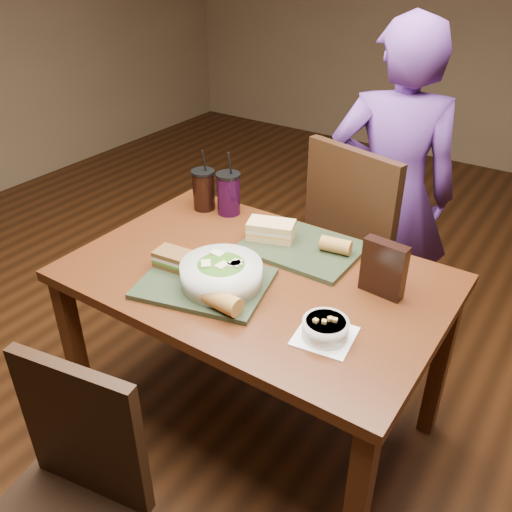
{
  "coord_description": "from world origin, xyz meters",
  "views": [
    {
      "loc": [
        0.89,
        -1.32,
        1.78
      ],
      "look_at": [
        0.0,
        0.0,
        0.82
      ],
      "focal_mm": 38.0,
      "sensor_mm": 36.0,
      "label": 1
    }
  ],
  "objects_px": {
    "diner": "(391,196)",
    "soup_bowl": "(325,328)",
    "chair_near": "(65,496)",
    "cup_berry": "(229,193)",
    "baguette_far": "(336,245)",
    "sandwich_far": "(271,230)",
    "baguette_near": "(222,301)",
    "salad_bowl": "(221,273)",
    "chair_far": "(356,242)",
    "tray_near": "(205,283)",
    "cup_cola": "(204,190)",
    "chip_bag": "(384,269)",
    "sandwich_near": "(173,259)",
    "tray_far": "(302,247)",
    "dining_table": "(256,294)"
  },
  "relations": [
    {
      "from": "tray_near",
      "to": "salad_bowl",
      "type": "height_order",
      "value": "salad_bowl"
    },
    {
      "from": "tray_near",
      "to": "baguette_far",
      "type": "xyz_separation_m",
      "value": [
        0.28,
        0.42,
        0.04
      ]
    },
    {
      "from": "dining_table",
      "to": "chair_near",
      "type": "distance_m",
      "value": 0.87
    },
    {
      "from": "baguette_far",
      "to": "cup_cola",
      "type": "distance_m",
      "value": 0.65
    },
    {
      "from": "sandwich_near",
      "to": "cup_berry",
      "type": "bearing_deg",
      "value": 102.69
    },
    {
      "from": "sandwich_near",
      "to": "sandwich_far",
      "type": "distance_m",
      "value": 0.4
    },
    {
      "from": "chair_far",
      "to": "tray_far",
      "type": "bearing_deg",
      "value": -94.23
    },
    {
      "from": "cup_berry",
      "to": "baguette_near",
      "type": "bearing_deg",
      "value": -55.06
    },
    {
      "from": "chair_far",
      "to": "salad_bowl",
      "type": "height_order",
      "value": "chair_far"
    },
    {
      "from": "cup_berry",
      "to": "sandwich_far",
      "type": "bearing_deg",
      "value": -21.67
    },
    {
      "from": "sandwich_near",
      "to": "baguette_far",
      "type": "xyz_separation_m",
      "value": [
        0.43,
        0.4,
        -0.0
      ]
    },
    {
      "from": "chair_far",
      "to": "sandwich_near",
      "type": "distance_m",
      "value": 0.91
    },
    {
      "from": "salad_bowl",
      "to": "soup_bowl",
      "type": "xyz_separation_m",
      "value": [
        0.4,
        -0.03,
        -0.03
      ]
    },
    {
      "from": "chair_near",
      "to": "soup_bowl",
      "type": "bearing_deg",
      "value": 59.78
    },
    {
      "from": "dining_table",
      "to": "soup_bowl",
      "type": "relative_size",
      "value": 6.91
    },
    {
      "from": "baguette_near",
      "to": "chip_bag",
      "type": "relative_size",
      "value": 0.65
    },
    {
      "from": "chair_near",
      "to": "cup_cola",
      "type": "distance_m",
      "value": 1.29
    },
    {
      "from": "chair_near",
      "to": "diner",
      "type": "bearing_deg",
      "value": 83.55
    },
    {
      "from": "soup_bowl",
      "to": "sandwich_near",
      "type": "distance_m",
      "value": 0.62
    },
    {
      "from": "sandwich_near",
      "to": "baguette_near",
      "type": "relative_size",
      "value": 1.05
    },
    {
      "from": "sandwich_near",
      "to": "baguette_near",
      "type": "height_order",
      "value": "baguette_near"
    },
    {
      "from": "chair_near",
      "to": "sandwich_near",
      "type": "bearing_deg",
      "value": 107.03
    },
    {
      "from": "chair_far",
      "to": "baguette_near",
      "type": "distance_m",
      "value": 0.95
    },
    {
      "from": "cup_cola",
      "to": "cup_berry",
      "type": "distance_m",
      "value": 0.12
    },
    {
      "from": "salad_bowl",
      "to": "soup_bowl",
      "type": "bearing_deg",
      "value": -4.12
    },
    {
      "from": "salad_bowl",
      "to": "cup_berry",
      "type": "distance_m",
      "value": 0.57
    },
    {
      "from": "chair_far",
      "to": "tray_near",
      "type": "distance_m",
      "value": 0.87
    },
    {
      "from": "dining_table",
      "to": "baguette_far",
      "type": "bearing_deg",
      "value": 55.69
    },
    {
      "from": "baguette_far",
      "to": "chair_near",
      "type": "bearing_deg",
      "value": -100.77
    },
    {
      "from": "tray_far",
      "to": "soup_bowl",
      "type": "relative_size",
      "value": 2.23
    },
    {
      "from": "baguette_near",
      "to": "tray_far",
      "type": "bearing_deg",
      "value": 89.35
    },
    {
      "from": "baguette_near",
      "to": "chair_far",
      "type": "bearing_deg",
      "value": 87.64
    },
    {
      "from": "dining_table",
      "to": "tray_far",
      "type": "distance_m",
      "value": 0.26
    },
    {
      "from": "soup_bowl",
      "to": "baguette_near",
      "type": "bearing_deg",
      "value": -165.77
    },
    {
      "from": "chair_far",
      "to": "tray_near",
      "type": "xyz_separation_m",
      "value": [
        -0.18,
        -0.84,
        0.18
      ]
    },
    {
      "from": "chair_far",
      "to": "diner",
      "type": "height_order",
      "value": "diner"
    },
    {
      "from": "diner",
      "to": "soup_bowl",
      "type": "xyz_separation_m",
      "value": [
        0.21,
        -1.01,
        0.01
      ]
    },
    {
      "from": "soup_bowl",
      "to": "cup_cola",
      "type": "bearing_deg",
      "value": 150.36
    },
    {
      "from": "salad_bowl",
      "to": "cup_cola",
      "type": "relative_size",
      "value": 1.01
    },
    {
      "from": "baguette_near",
      "to": "salad_bowl",
      "type": "bearing_deg",
      "value": 128.19
    },
    {
      "from": "cup_berry",
      "to": "baguette_far",
      "type": "bearing_deg",
      "value": -7.28
    },
    {
      "from": "sandwich_near",
      "to": "baguette_far",
      "type": "relative_size",
      "value": 1.16
    },
    {
      "from": "chair_far",
      "to": "baguette_far",
      "type": "relative_size",
      "value": 9.36
    },
    {
      "from": "cup_cola",
      "to": "chip_bag",
      "type": "distance_m",
      "value": 0.9
    },
    {
      "from": "chair_far",
      "to": "cup_cola",
      "type": "distance_m",
      "value": 0.72
    },
    {
      "from": "sandwich_near",
      "to": "cup_cola",
      "type": "relative_size",
      "value": 0.49
    },
    {
      "from": "sandwich_near",
      "to": "tray_far",
      "type": "bearing_deg",
      "value": 51.25
    },
    {
      "from": "diner",
      "to": "chip_bag",
      "type": "xyz_separation_m",
      "value": [
        0.25,
        -0.71,
        0.08
      ]
    },
    {
      "from": "tray_far",
      "to": "salad_bowl",
      "type": "bearing_deg",
      "value": -103.66
    },
    {
      "from": "chair_far",
      "to": "cup_berry",
      "type": "height_order",
      "value": "chair_far"
    }
  ]
}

